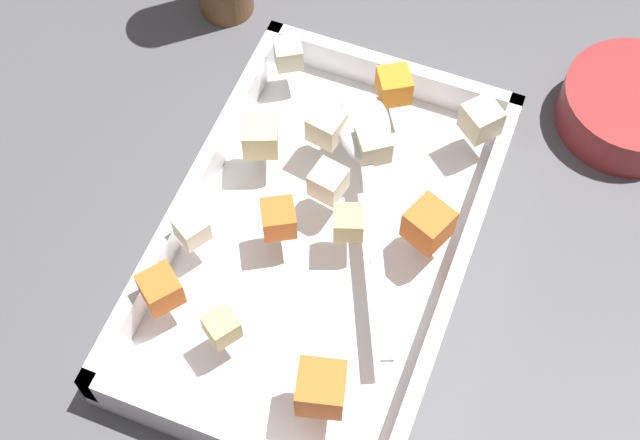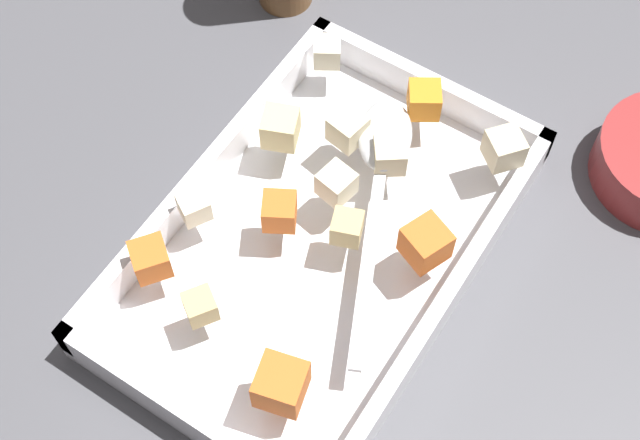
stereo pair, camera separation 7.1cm
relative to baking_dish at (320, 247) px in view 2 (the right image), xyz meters
name	(u,v)px [view 2 (the right image)]	position (x,y,z in m)	size (l,w,h in m)	color
ground_plane	(289,261)	(0.02, -0.02, -0.01)	(4.00, 4.00, 0.00)	#4C4C51
baking_dish	(320,247)	(0.00, 0.00, 0.00)	(0.37, 0.24, 0.05)	silver
carrot_chunk_corner_nw	(281,384)	(0.13, 0.05, 0.05)	(0.03, 0.03, 0.03)	orange
carrot_chunk_near_right	(426,243)	(-0.02, 0.08, 0.05)	(0.03, 0.03, 0.03)	orange
carrot_chunk_back_center	(279,211)	(0.01, -0.03, 0.05)	(0.03, 0.03, 0.03)	orange
carrot_chunk_front_center	(150,259)	(0.10, -0.09, 0.05)	(0.03, 0.03, 0.03)	orange
carrot_chunk_heap_side	(424,100)	(-0.14, 0.01, 0.05)	(0.03, 0.03, 0.03)	orange
potato_chunk_corner_sw	(327,52)	(-0.15, -0.09, 0.05)	(0.02, 0.02, 0.02)	beige
potato_chunk_heap_top	(504,148)	(-0.14, 0.09, 0.05)	(0.03, 0.03, 0.03)	beige
potato_chunk_under_handle	(348,129)	(-0.08, -0.03, 0.05)	(0.03, 0.03, 0.03)	beige
potato_chunk_mid_left	(336,184)	(-0.03, -0.01, 0.05)	(0.03, 0.03, 0.03)	beige
potato_chunk_near_spoon	(347,227)	(0.00, 0.02, 0.05)	(0.02, 0.02, 0.02)	tan
potato_chunk_rim_edge	(280,128)	(-0.05, -0.07, 0.05)	(0.03, 0.03, 0.03)	#E0CC89
potato_chunk_mid_right	(390,155)	(-0.08, 0.02, 0.05)	(0.03, 0.03, 0.03)	beige
potato_chunk_far_right	(200,306)	(0.11, -0.03, 0.05)	(0.02, 0.02, 0.02)	tan
potato_chunk_far_left	(194,207)	(0.04, -0.09, 0.05)	(0.02, 0.02, 0.02)	beige
serving_spoon	(383,149)	(-0.08, 0.01, 0.04)	(0.23, 0.13, 0.02)	silver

